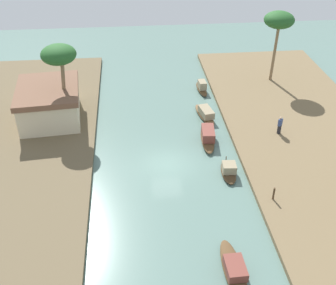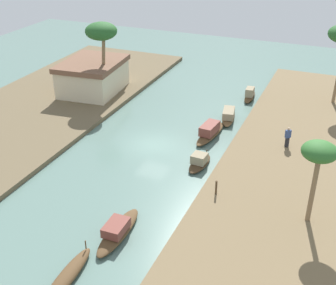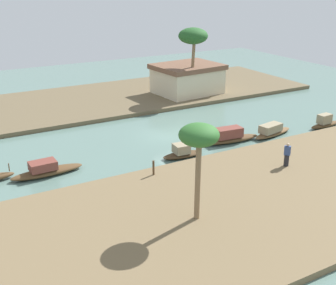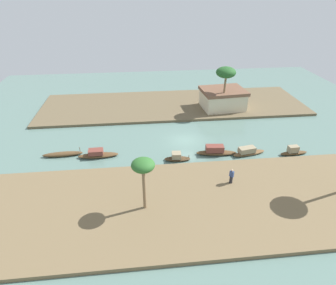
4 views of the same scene
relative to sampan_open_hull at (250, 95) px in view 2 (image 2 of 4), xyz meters
name	(u,v)px [view 2 (image 2 of 4)]	position (x,y,z in m)	size (l,w,h in m)	color
river_water	(153,145)	(-13.05, 5.03, -0.44)	(71.53, 71.53, 0.00)	slate
riverbank_left	(314,174)	(-13.05, -8.00, -0.24)	(45.47, 13.86, 0.39)	brown
riverbank_right	(25,118)	(-13.05, 18.05, -0.24)	(45.47, 13.86, 0.39)	brown
sampan_open_hull	(250,95)	(0.00, 0.00, 0.00)	(3.64, 1.09, 1.22)	brown
sampan_with_red_awning	(199,162)	(-14.86, 0.27, -0.06)	(3.27, 1.35, 1.05)	#47331E
sampan_downstream_large	(229,115)	(-5.74, 0.59, -0.01)	(4.55, 1.90, 1.06)	brown
sampan_with_tall_canopy	(66,277)	(-29.03, 2.81, -0.17)	(4.97, 1.13, 1.05)	brown
sampan_near_left_bank	(210,132)	(-9.81, 1.08, 0.05)	(5.21, 1.66, 1.26)	brown
sampan_midstream	(118,231)	(-24.63, 2.08, -0.04)	(5.01, 1.33, 1.06)	brown
person_on_near_bank	(288,138)	(-9.83, -5.42, 0.73)	(0.49, 0.49, 1.69)	#232328
mooring_post	(216,187)	(-18.57, -2.18, 0.46)	(0.14, 0.14, 1.02)	#4C3823
palm_tree_left_near	(319,154)	(-19.12, -8.34, 4.61)	(2.12, 2.12, 5.43)	#7F6647
palm_tree_right_tall	(101,32)	(-5.42, 13.80, 6.32)	(3.11, 3.11, 7.37)	#7F6647
riverside_building	(93,76)	(-5.06, 15.37, 1.59)	(7.52, 6.23, 3.22)	beige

